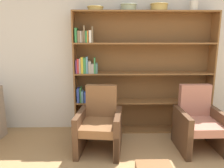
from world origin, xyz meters
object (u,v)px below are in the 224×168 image
Objects in this scene: bowl_cream at (95,8)px; bowl_slate at (159,7)px; armchair_cushioned at (199,123)px; vase_tall at (194,6)px; bookshelf at (132,76)px; bowl_copper at (128,7)px; armchair_leather at (100,124)px.

bowl_slate is at bearing 0.00° from bowl_cream.
bowl_slate is 0.31× the size of armchair_cushioned.
vase_tall is (1.62, 0.00, 0.05)m from bowl_cream.
bookshelf is 12.32× the size of vase_tall.
bowl_slate is 0.58m from vase_tall.
bookshelf is at bearing 176.26° from bowl_slate.
vase_tall is at bearing -0.00° from bowl_slate.
vase_tall is at bearing -94.69° from armchair_cushioned.
bowl_slate reaches higher than bowl_copper.
bowl_cream is at bearing -180.00° from bowl_slate.
armchair_cushioned is at bearing -32.90° from bowl_copper.
bowl_copper reaches higher than armchair_cushioned.
bowl_slate is 1.96m from armchair_cushioned.
bowl_slate is at bearing -3.74° from bookshelf.
armchair_cushioned is (-0.04, -0.67, -1.78)m from vase_tall.
bowl_copper reaches higher than armchair_leather.
bowl_slate is (1.04, 0.00, 0.02)m from bowl_cream.
bookshelf is 8.85× the size of bowl_cream.
bowl_copper is 1.40× the size of vase_tall.
armchair_leather is (-0.97, -0.67, -1.76)m from bowl_slate.
armchair_leather and armchair_cushioned have the same top height.
bowl_copper is 0.50m from bowl_slate.
vase_tall is at bearing 0.00° from bowl_copper.
armchair_cushioned is (0.53, -0.67, -1.76)m from bowl_slate.
armchair_leather is at bearing -0.87° from armchair_cushioned.
armchair_leather is at bearing -145.46° from bowl_slate.
armchair_cushioned is (1.58, -0.67, -1.74)m from bowl_cream.
vase_tall reaches higher than bookshelf.
armchair_leather is 1.00× the size of armchair_cushioned.
bowl_copper is at bearing -33.78° from armchair_cushioned.
bowl_cream is (-0.62, -0.03, 1.13)m from bookshelf.
bowl_cream is 0.29× the size of armchair_cushioned.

